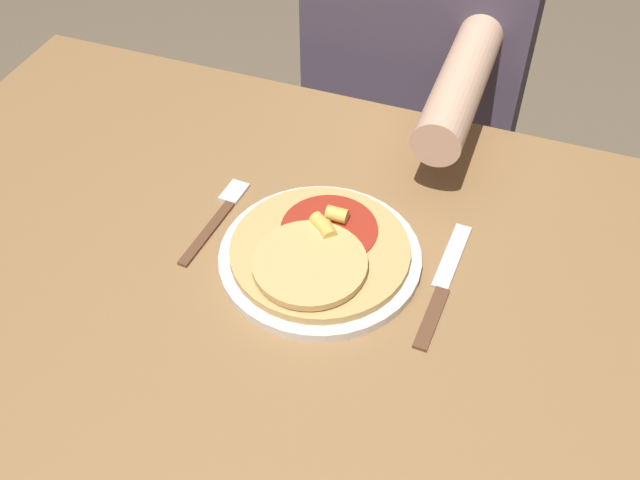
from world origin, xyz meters
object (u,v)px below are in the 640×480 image
object	(u,v)px
fork	(219,216)
knife	(442,285)
dining_table	(296,322)
pizza	(319,251)
person_diner	(419,74)
plate	(320,258)

from	to	relation	value
fork	knife	size ratio (longest dim) A/B	0.80
dining_table	fork	world-z (taller)	fork
pizza	person_diner	distance (m)	0.58
dining_table	pizza	size ratio (longest dim) A/B	5.33
pizza	knife	size ratio (longest dim) A/B	1.06
dining_table	plate	bearing A→B (deg)	36.23
dining_table	knife	xyz separation A→B (m)	(0.19, 0.03, 0.12)
dining_table	plate	xyz separation A→B (m)	(0.03, 0.02, 0.12)
dining_table	pizza	distance (m)	0.14
plate	dining_table	bearing A→B (deg)	-143.77
knife	fork	bearing A→B (deg)	176.87
dining_table	pizza	bearing A→B (deg)	28.59
pizza	person_diner	size ratio (longest dim) A/B	0.20
pizza	fork	distance (m)	0.17
dining_table	pizza	world-z (taller)	pizza
dining_table	knife	size ratio (longest dim) A/B	5.64
knife	plate	bearing A→B (deg)	-175.62
pizza	knife	xyz separation A→B (m)	(0.16, 0.02, -0.02)
person_diner	fork	bearing A→B (deg)	-105.58
fork	dining_table	bearing A→B (deg)	-20.83
plate	fork	bearing A→B (deg)	169.46
dining_table	person_diner	xyz separation A→B (m)	(0.02, 0.59, 0.05)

